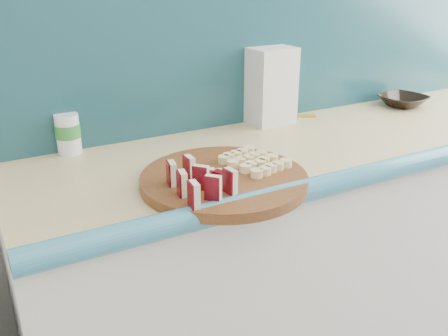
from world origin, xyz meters
name	(u,v)px	position (x,y,z in m)	size (l,w,h in m)	color
kitchen_counter	(335,249)	(0.10, 1.50, 0.46)	(2.20, 0.63, 0.91)	silver
backsplash	(299,47)	(0.10, 1.79, 1.16)	(2.20, 0.02, 0.50)	teal
cutting_board	(224,180)	(-0.46, 1.33, 0.92)	(0.44, 0.44, 0.03)	#45240E
apple_wedges	(197,181)	(-0.57, 1.27, 0.97)	(0.14, 0.19, 0.06)	beige
apple_chunks	(217,174)	(-0.49, 1.32, 0.95)	(0.07, 0.07, 0.02)	beige
banana_slices	(253,161)	(-0.36, 1.36, 0.95)	(0.17, 0.19, 0.02)	#DFC988
brown_bowl	(403,101)	(0.54, 1.66, 0.93)	(0.18, 0.18, 0.04)	black
flour_bag	(271,86)	(-0.06, 1.73, 1.04)	(0.16, 0.11, 0.27)	silver
canister	(68,133)	(-0.76, 1.76, 0.97)	(0.08, 0.08, 0.12)	white
banana_peel	(280,117)	(0.01, 1.76, 0.91)	(0.21, 0.18, 0.01)	gold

